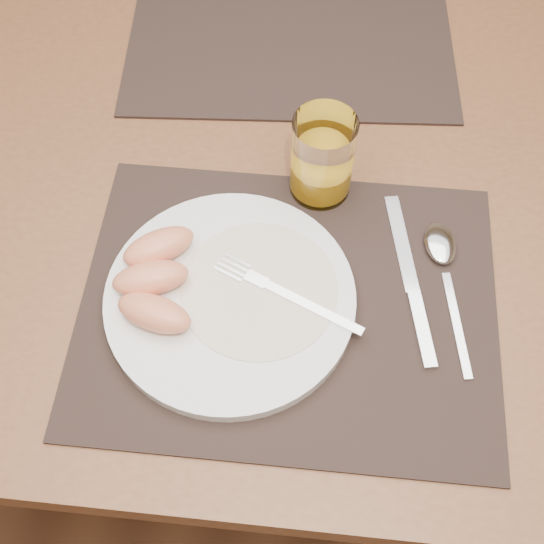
{
  "coord_description": "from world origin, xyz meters",
  "views": [
    {
      "loc": [
        0.03,
        -0.56,
        1.41
      ],
      "look_at": [
        -0.0,
        -0.19,
        0.77
      ],
      "focal_mm": 45.0,
      "sensor_mm": 36.0,
      "label": 1
    }
  ],
  "objects": [
    {
      "name": "placemat_far",
      "position": [
        -0.02,
        0.22,
        0.75
      ],
      "size": [
        0.47,
        0.38,
        0.0
      ],
      "primitive_type": "cube",
      "rotation": [
        0.0,
        0.0,
        0.07
      ],
      "color": "#2D211C",
      "rests_on": "table"
    },
    {
      "name": "spoon",
      "position": [
        0.18,
        -0.14,
        0.76
      ],
      "size": [
        0.05,
        0.19,
        0.01
      ],
      "color": "silver",
      "rests_on": "placemat_near"
    },
    {
      "name": "plate_dressing",
      "position": [
        -0.02,
        -0.21,
        0.77
      ],
      "size": [
        0.17,
        0.17,
        0.0
      ],
      "color": "white",
      "rests_on": "plate"
    },
    {
      "name": "table",
      "position": [
        0.0,
        0.0,
        0.67
      ],
      "size": [
        1.4,
        0.9,
        0.75
      ],
      "color": "brown",
      "rests_on": "ground"
    },
    {
      "name": "ground",
      "position": [
        0.0,
        0.0,
        0.0
      ],
      "size": [
        5.0,
        5.0,
        0.0
      ],
      "primitive_type": "plane",
      "color": "brown",
      "rests_on": "ground"
    },
    {
      "name": "knife",
      "position": [
        0.15,
        -0.19,
        0.76
      ],
      "size": [
        0.06,
        0.22,
        0.01
      ],
      "color": "silver",
      "rests_on": "placemat_near"
    },
    {
      "name": "juice_glass",
      "position": [
        0.04,
        -0.06,
        0.8
      ],
      "size": [
        0.07,
        0.07,
        0.11
      ],
      "color": "white",
      "rests_on": "placemat_near"
    },
    {
      "name": "plate",
      "position": [
        -0.05,
        -0.22,
        0.76
      ],
      "size": [
        0.27,
        0.27,
        0.02
      ],
      "primitive_type": "cylinder",
      "color": "white",
      "rests_on": "placemat_near"
    },
    {
      "name": "fork",
      "position": [
        0.0,
        -0.21,
        0.77
      ],
      "size": [
        0.17,
        0.09,
        0.0
      ],
      "color": "silver",
      "rests_on": "plate"
    },
    {
      "name": "placemat_near",
      "position": [
        0.02,
        -0.22,
        0.75
      ],
      "size": [
        0.45,
        0.35,
        0.0
      ],
      "primitive_type": "cube",
      "rotation": [
        0.0,
        0.0,
        0.0
      ],
      "color": "#2D211C",
      "rests_on": "table"
    },
    {
      "name": "grapefruit_wedges",
      "position": [
        -0.12,
        -0.22,
        0.79
      ],
      "size": [
        0.1,
        0.15,
        0.03
      ],
      "color": "#E8895E",
      "rests_on": "plate"
    }
  ]
}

